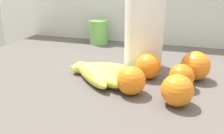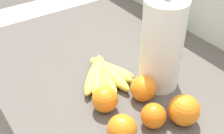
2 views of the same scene
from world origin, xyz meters
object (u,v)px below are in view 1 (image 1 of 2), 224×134
at_px(orange_back_right, 148,66).
at_px(orange_front, 195,66).
at_px(banana_bunch, 97,72).
at_px(paper_towel_roll, 144,26).
at_px(orange_center, 131,81).
at_px(orange_far_right, 181,77).
at_px(orange_back_left, 177,90).
at_px(mug, 99,32).

height_order(orange_back_right, orange_front, orange_front).
height_order(banana_bunch, orange_back_right, orange_back_right).
distance_m(orange_back_right, paper_towel_roll, 0.13).
bearing_deg(orange_center, orange_far_right, 31.07).
distance_m(banana_bunch, orange_back_left, 0.25).
bearing_deg(orange_far_right, orange_back_right, 155.80).
relative_size(orange_back_right, orange_center, 1.02).
height_order(orange_back_left, mug, mug).
bearing_deg(orange_back_left, orange_front, 76.11).
height_order(banana_bunch, mug, mug).
xyz_separation_m(orange_back_right, orange_back_left, (0.09, -0.14, -0.00)).
distance_m(orange_front, paper_towel_roll, 0.19).
bearing_deg(orange_far_right, mug, 134.72).
relative_size(orange_center, mug, 0.70).
bearing_deg(orange_back_right, orange_center, -102.00).
xyz_separation_m(orange_far_right, orange_front, (0.03, 0.07, 0.01)).
distance_m(orange_back_right, orange_far_right, 0.10).
xyz_separation_m(orange_far_right, orange_back_left, (-0.01, -0.10, 0.00)).
height_order(orange_back_right, paper_towel_roll, paper_towel_roll).
xyz_separation_m(orange_back_left, orange_front, (0.04, 0.17, 0.00)).
distance_m(orange_front, mug, 0.51).
distance_m(orange_center, mug, 0.51).
relative_size(banana_bunch, orange_far_right, 3.13).
height_order(orange_back_right, mug, mug).
bearing_deg(paper_towel_roll, orange_center, -88.04).
bearing_deg(orange_far_right, orange_center, -148.93).
bearing_deg(orange_front, paper_towel_roll, 161.33).
relative_size(orange_far_right, orange_center, 0.91).
relative_size(banana_bunch, orange_back_left, 2.81).
relative_size(orange_back_left, mug, 0.71).
bearing_deg(orange_front, orange_back_right, -166.77).
xyz_separation_m(banana_bunch, mug, (-0.14, 0.38, 0.03)).
distance_m(orange_far_right, orange_front, 0.08).
distance_m(banana_bunch, orange_center, 0.14).
bearing_deg(paper_towel_roll, orange_back_right, -69.86).
bearing_deg(orange_center, orange_back_left, -11.95).
distance_m(banana_bunch, orange_front, 0.28).
xyz_separation_m(orange_center, paper_towel_roll, (-0.01, 0.20, 0.10)).
bearing_deg(orange_center, orange_front, 43.23).
height_order(orange_far_right, mug, mug).
height_order(banana_bunch, orange_back_left, orange_back_left).
bearing_deg(orange_back_left, mug, 127.78).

